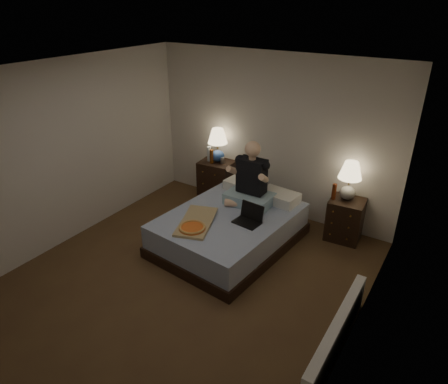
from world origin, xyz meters
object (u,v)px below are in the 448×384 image
Objects in this scene: lamp_left at (218,145)px; beer_bottle_left at (212,157)px; soda_can at (222,160)px; nightstand_right at (345,219)px; person at (250,174)px; bed at (229,230)px; nightstand_left at (218,181)px; beer_bottle_right at (334,192)px; laptop at (247,215)px; pizza_box at (192,228)px; lamp_right at (349,181)px; radiator at (336,335)px; water_bottle at (209,154)px.

lamp_left reaches higher than beer_bottle_left.
nightstand_right is at bearing -0.23° from soda_can.
person reaches higher than soda_can.
bed is 2.71× the size of nightstand_left.
beer_bottle_right is (1.11, 0.97, 0.49)m from bed.
person is at bearing -27.23° from beer_bottle_left.
laptop is (1.21, -1.14, -0.39)m from lamp_left.
nightstand_right is at bearing 25.90° from person.
nightstand_right is 2.15m from soda_can.
soda_can is at bearing 144.41° from person.
pizza_box is at bearing -136.42° from nightstand_right.
lamp_left is at bearing 177.05° from beer_bottle_right.
person reaches higher than nightstand_left.
bed is at bearing -52.83° from soda_can.
lamp_right is at bearing -5.32° from nightstand_left.
laptop reaches higher than radiator.
beer_bottle_right reaches higher than nightstand_left.
beer_bottle_left is at bearing 96.79° from pizza_box.
lamp_left is at bearing 180.00° from lamp_right.
beer_bottle_left reaches higher than nightstand_left.
soda_can is 0.29× the size of laptop.
nightstand_left is 0.94× the size of pizza_box.
lamp_right reaches higher than bed.
person is 2.46m from radiator.
bed is 1.21× the size of radiator.
lamp_left is (0.01, 0.00, 0.64)m from nightstand_left.
beer_bottle_right reaches higher than nightstand_right.
soda_can is at bearing -179.18° from lamp_right.
bed is 1.41m from nightstand_left.
beer_bottle_right is at bearing 57.94° from laptop.
person is (0.07, 0.43, 0.71)m from bed.
nightstand_left is 1.27× the size of lamp_right.
person is (1.10, -0.58, 0.11)m from water_bottle.
person is (-1.21, -0.64, 0.05)m from lamp_right.
nightstand_left is 1.16× the size of nightstand_right.
beer_bottle_right is at bearing 0.51° from beer_bottle_left.
person reaches higher than beer_bottle_right.
person reaches higher than water_bottle.
laptop reaches higher than pizza_box.
pizza_box is (0.61, -1.66, -0.24)m from soda_can.
beer_bottle_left is (-0.94, 0.95, 0.59)m from bed.
beer_bottle_right is (2.02, -0.10, 0.37)m from nightstand_left.
nightstand_left is 2.85× the size of water_bottle.
lamp_left is 1.71m from laptop.
lamp_right is 2.43× the size of beer_bottle_left.
person is at bearing -35.45° from soda_can.
soda_can is at bearing 132.41° from bed.
beer_bottle_left is at bearing -108.39° from lamp_left.
nightstand_left is at bearing 165.53° from soda_can.
pizza_box is at bearing -69.69° from soda_can.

